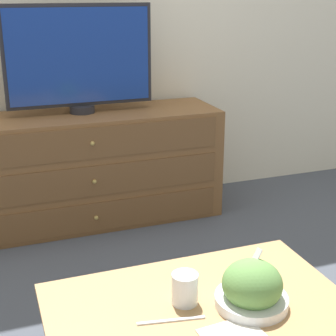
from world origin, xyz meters
TOP-DOWN VIEW (x-y plane):
  - ground_plane at (0.00, 0.00)m, footprint 12.00×12.00m
  - dresser at (0.05, -0.26)m, footprint 1.54×0.47m
  - tv at (0.06, -0.22)m, footprint 0.81×0.14m
  - coffee_table at (0.09, -1.85)m, footprint 0.92×0.64m
  - takeout_bowl at (0.23, -1.88)m, footprint 0.22×0.22m
  - drink_cup at (0.05, -1.80)m, footprint 0.08×0.08m
  - knife at (-0.02, -1.87)m, footprint 0.20×0.04m

SIDE VIEW (x-z plane):
  - ground_plane at x=0.00m, z-range 0.00..0.00m
  - dresser at x=0.05m, z-range 0.00..0.64m
  - coffee_table at x=0.09m, z-range 0.15..0.54m
  - knife at x=-0.02m, z-range 0.39..0.40m
  - drink_cup at x=0.05m, z-range 0.38..0.48m
  - takeout_bowl at x=0.23m, z-range 0.37..0.53m
  - tv at x=0.06m, z-range 0.65..1.24m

